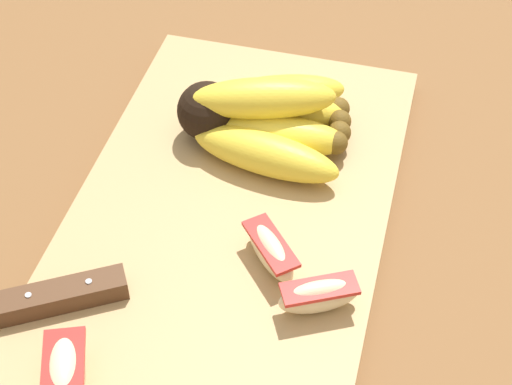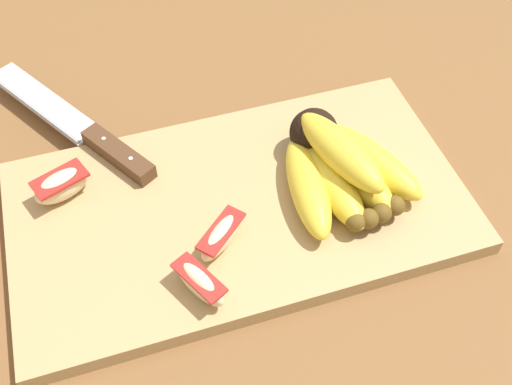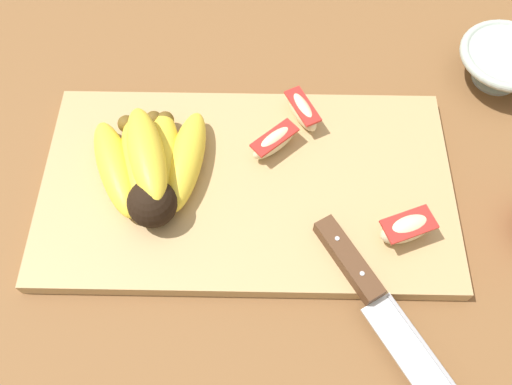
{
  "view_description": "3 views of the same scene",
  "coord_description": "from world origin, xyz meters",
  "px_view_note": "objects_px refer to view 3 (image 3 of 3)",
  "views": [
    {
      "loc": [
        -0.45,
        -0.12,
        0.53
      ],
      "look_at": [
        -0.01,
        -0.01,
        0.06
      ],
      "focal_mm": 57.88,
      "sensor_mm": 36.0,
      "label": 1
    },
    {
      "loc": [
        -0.12,
        -0.37,
        0.53
      ],
      "look_at": [
        -0.0,
        -0.01,
        0.06
      ],
      "focal_mm": 43.27,
      "sensor_mm": 36.0,
      "label": 2
    },
    {
      "loc": [
        -0.03,
        0.32,
        0.54
      ],
      "look_at": [
        -0.02,
        0.04,
        0.03
      ],
      "focal_mm": 36.51,
      "sensor_mm": 36.0,
      "label": 3
    }
  ],
  "objects_px": {
    "chefs_knife": "(375,298)",
    "apple_wedge_middle": "(274,142)",
    "banana_bunch": "(150,166)",
    "apple_wedge_far": "(302,111)",
    "apple_wedge_near": "(407,228)",
    "ceramic_bowl": "(503,63)"
  },
  "relations": [
    {
      "from": "chefs_knife",
      "to": "apple_wedge_middle",
      "type": "height_order",
      "value": "apple_wedge_middle"
    },
    {
      "from": "apple_wedge_near",
      "to": "apple_wedge_middle",
      "type": "relative_size",
      "value": 1.08
    },
    {
      "from": "banana_bunch",
      "to": "apple_wedge_far",
      "type": "relative_size",
      "value": 2.47
    },
    {
      "from": "apple_wedge_near",
      "to": "banana_bunch",
      "type": "bearing_deg",
      "value": -13.73
    },
    {
      "from": "apple_wedge_far",
      "to": "banana_bunch",
      "type": "bearing_deg",
      "value": 26.71
    },
    {
      "from": "apple_wedge_near",
      "to": "apple_wedge_far",
      "type": "relative_size",
      "value": 1.03
    },
    {
      "from": "apple_wedge_middle",
      "to": "chefs_knife",
      "type": "bearing_deg",
      "value": 119.12
    },
    {
      "from": "apple_wedge_near",
      "to": "ceramic_bowl",
      "type": "xyz_separation_m",
      "value": [
        -0.16,
        -0.24,
        -0.01
      ]
    },
    {
      "from": "apple_wedge_far",
      "to": "ceramic_bowl",
      "type": "height_order",
      "value": "ceramic_bowl"
    },
    {
      "from": "banana_bunch",
      "to": "apple_wedge_near",
      "type": "xyz_separation_m",
      "value": [
        -0.28,
        0.07,
        -0.01
      ]
    },
    {
      "from": "apple_wedge_far",
      "to": "chefs_knife",
      "type": "bearing_deg",
      "value": 106.76
    },
    {
      "from": "banana_bunch",
      "to": "chefs_knife",
      "type": "height_order",
      "value": "banana_bunch"
    },
    {
      "from": "banana_bunch",
      "to": "apple_wedge_far",
      "type": "height_order",
      "value": "banana_bunch"
    },
    {
      "from": "banana_bunch",
      "to": "ceramic_bowl",
      "type": "distance_m",
      "value": 0.47
    },
    {
      "from": "banana_bunch",
      "to": "ceramic_bowl",
      "type": "height_order",
      "value": "banana_bunch"
    },
    {
      "from": "apple_wedge_middle",
      "to": "ceramic_bowl",
      "type": "xyz_separation_m",
      "value": [
        -0.3,
        -0.13,
        -0.0
      ]
    },
    {
      "from": "chefs_knife",
      "to": "apple_wedge_near",
      "type": "distance_m",
      "value": 0.08
    },
    {
      "from": "banana_bunch",
      "to": "apple_wedge_middle",
      "type": "distance_m",
      "value": 0.15
    },
    {
      "from": "apple_wedge_middle",
      "to": "banana_bunch",
      "type": "bearing_deg",
      "value": 16.67
    },
    {
      "from": "chefs_knife",
      "to": "apple_wedge_far",
      "type": "height_order",
      "value": "apple_wedge_far"
    },
    {
      "from": "apple_wedge_far",
      "to": "ceramic_bowl",
      "type": "xyz_separation_m",
      "value": [
        -0.27,
        -0.09,
        -0.01
      ]
    },
    {
      "from": "chefs_knife",
      "to": "apple_wedge_near",
      "type": "xyz_separation_m",
      "value": [
        -0.04,
        -0.07,
        0.01
      ]
    }
  ]
}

